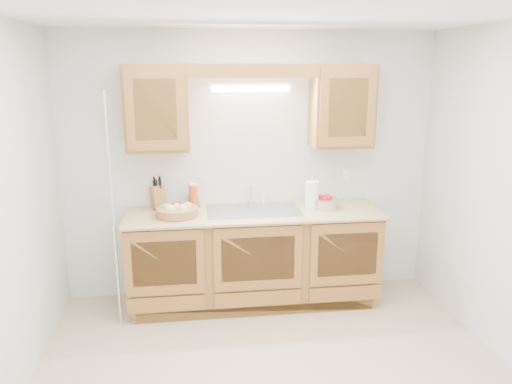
{
  "coord_description": "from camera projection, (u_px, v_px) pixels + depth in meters",
  "views": [
    {
      "loc": [
        -0.54,
        -3.12,
        2.19
      ],
      "look_at": [
        -0.02,
        0.85,
        1.17
      ],
      "focal_mm": 35.0,
      "sensor_mm": 36.0,
      "label": 1
    }
  ],
  "objects": [
    {
      "name": "upper_cabinet_left",
      "position": [
        157.0,
        108.0,
        4.33
      ],
      "size": [
        0.55,
        0.33,
        0.75
      ],
      "primitive_type": "cube",
      "color": "brown",
      "rests_on": "room"
    },
    {
      "name": "soap_bottle",
      "position": [
        193.0,
        197.0,
        4.68
      ],
      "size": [
        0.1,
        0.1,
        0.17
      ],
      "primitive_type": "imported",
      "rotation": [
        0.0,
        0.0,
        0.35
      ],
      "color": "#2471B6",
      "rests_on": "countertop"
    },
    {
      "name": "valance",
      "position": [
        254.0,
        71.0,
        4.22
      ],
      "size": [
        2.2,
        0.05,
        0.12
      ],
      "primitive_type": "cube",
      "color": "brown",
      "rests_on": "room"
    },
    {
      "name": "fluorescent_fixture",
      "position": [
        250.0,
        87.0,
        4.47
      ],
      "size": [
        0.76,
        0.08,
        0.08
      ],
      "color": "white",
      "rests_on": "room"
    },
    {
      "name": "apple_bowl",
      "position": [
        324.0,
        202.0,
        4.62
      ],
      "size": [
        0.26,
        0.26,
        0.13
      ],
      "rotation": [
        0.0,
        0.0,
        0.03
      ],
      "color": "silver",
      "rests_on": "countertop"
    },
    {
      "name": "countertop",
      "position": [
        254.0,
        213.0,
        4.53
      ],
      "size": [
        2.3,
        0.63,
        0.04
      ],
      "primitive_type": "cube",
      "color": "tan",
      "rests_on": "base_cabinets"
    },
    {
      "name": "sponge",
      "position": [
        194.0,
        205.0,
        4.7
      ],
      "size": [
        0.13,
        0.09,
        0.03
      ],
      "rotation": [
        0.0,
        0.0,
        0.13
      ],
      "color": "#CC333F",
      "rests_on": "countertop"
    },
    {
      "name": "upper_cabinet_right",
      "position": [
        342.0,
        106.0,
        4.54
      ],
      "size": [
        0.55,
        0.33,
        0.75
      ],
      "primitive_type": "cube",
      "color": "brown",
      "rests_on": "room"
    },
    {
      "name": "knife_block",
      "position": [
        158.0,
        197.0,
        4.59
      ],
      "size": [
        0.16,
        0.2,
        0.31
      ],
      "rotation": [
        0.0,
        0.0,
        0.39
      ],
      "color": "brown",
      "rests_on": "countertop"
    },
    {
      "name": "base_cabinets",
      "position": [
        254.0,
        258.0,
        4.65
      ],
      "size": [
        2.2,
        0.6,
        0.86
      ],
      "primitive_type": "cube",
      "color": "brown",
      "rests_on": "ground"
    },
    {
      "name": "outlet_plate",
      "position": [
        346.0,
        174.0,
        4.87
      ],
      "size": [
        0.08,
        0.01,
        0.12
      ],
      "primitive_type": "cube",
      "color": "white",
      "rests_on": "room"
    },
    {
      "name": "orange_canister",
      "position": [
        193.0,
        196.0,
        4.58
      ],
      "size": [
        0.1,
        0.1,
        0.24
      ],
      "rotation": [
        0.0,
        0.0,
        -0.37
      ],
      "color": "#CF430B",
      "rests_on": "countertop"
    },
    {
      "name": "sink",
      "position": [
        253.0,
        218.0,
        4.56
      ],
      "size": [
        0.84,
        0.46,
        0.36
      ],
      "color": "#9E9EA3",
      "rests_on": "countertop"
    },
    {
      "name": "fruit_basket",
      "position": [
        177.0,
        210.0,
        4.38
      ],
      "size": [
        0.46,
        0.46,
        0.11
      ],
      "rotation": [
        0.0,
        0.0,
        0.3
      ],
      "color": "#A06E40",
      "rests_on": "countertop"
    },
    {
      "name": "room",
      "position": [
        276.0,
        211.0,
        3.3
      ],
      "size": [
        3.52,
        3.5,
        2.5
      ],
      "color": "tan",
      "rests_on": "ground"
    },
    {
      "name": "paper_towel",
      "position": [
        312.0,
        195.0,
        4.57
      ],
      "size": [
        0.15,
        0.15,
        0.31
      ],
      "rotation": [
        0.0,
        0.0,
        0.27
      ],
      "color": "silver",
      "rests_on": "countertop"
    },
    {
      "name": "wire_shelf_pole",
      "position": [
        113.0,
        214.0,
        4.11
      ],
      "size": [
        0.03,
        0.03,
        2.0
      ],
      "primitive_type": "cylinder",
      "color": "silver",
      "rests_on": "ground"
    }
  ]
}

